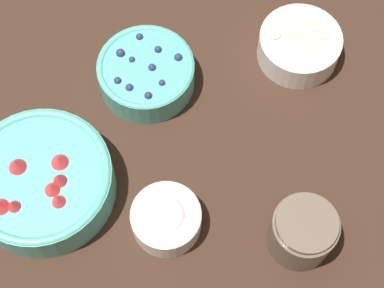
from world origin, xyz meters
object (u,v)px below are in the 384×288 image
bowl_strawberries (41,181)px  bowl_cream (166,218)px  bowl_bananas (300,44)px  bowl_blueberries (146,73)px  jar_chocolate (302,232)px

bowl_strawberries → bowl_cream: size_ratio=2.09×
bowl_bananas → bowl_cream: bearing=-29.4°
bowl_strawberries → bowl_blueberries: (-0.22, 0.13, -0.01)m
bowl_strawberries → bowl_cream: 0.20m
bowl_bananas → jar_chocolate: size_ratio=1.43×
bowl_strawberries → bowl_bananas: (-0.30, 0.39, -0.01)m
bowl_blueberries → bowl_bananas: bowl_blueberries is taller
bowl_bananas → bowl_cream: (0.34, -0.19, -0.00)m
jar_chocolate → bowl_cream: bearing=-90.8°
bowl_blueberries → bowl_bananas: 0.27m
bowl_blueberries → bowl_cream: bowl_blueberries is taller
jar_chocolate → bowl_bananas: bearing=-177.2°
bowl_strawberries → bowl_cream: bowl_strawberries is taller
bowl_strawberries → bowl_cream: (0.04, 0.20, -0.01)m
bowl_blueberries → bowl_cream: 0.26m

